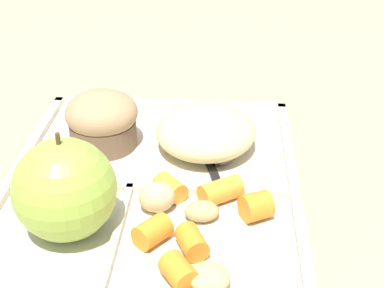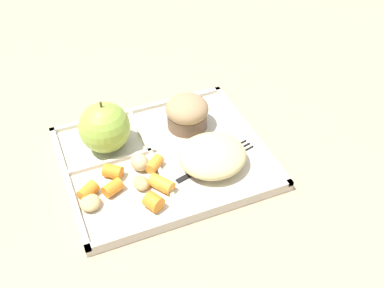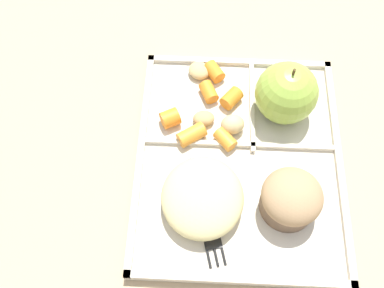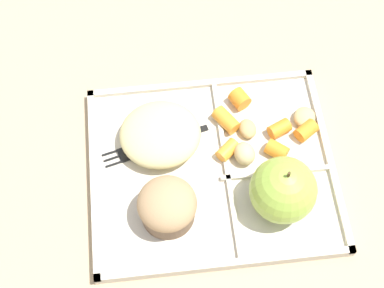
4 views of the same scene
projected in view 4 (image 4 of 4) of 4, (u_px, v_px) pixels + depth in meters
The scene contains 17 objects.
ground at pixel (212, 171), 0.78m from camera, with size 6.00×6.00×0.00m, color tan.
lunch_tray at pixel (213, 169), 0.77m from camera, with size 0.32×0.27×0.02m.
green_apple at pixel (283, 190), 0.71m from camera, with size 0.08×0.08×0.09m.
bran_muffin at pixel (167, 206), 0.71m from camera, with size 0.07×0.07×0.06m.
carrot_slice_near_corner at pixel (306, 131), 0.78m from camera, with size 0.02×0.02×0.03m, color orange.
carrot_slice_center at pixel (226, 120), 0.79m from camera, with size 0.02×0.02×0.04m, color orange.
carrot_slice_back at pixel (279, 129), 0.78m from camera, with size 0.02×0.02×0.03m, color orange.
carrot_slice_diagonal at pixel (277, 150), 0.77m from camera, with size 0.02×0.02×0.03m, color orange.
carrot_slice_large at pixel (228, 150), 0.77m from camera, with size 0.02×0.02×0.03m, color orange.
carrot_slice_edge at pixel (240, 99), 0.80m from camera, with size 0.02×0.02×0.02m, color orange.
potato_chunk_wedge at pixel (248, 129), 0.78m from camera, with size 0.03×0.02×0.02m, color tan.
potato_chunk_golden at pixel (245, 154), 0.76m from camera, with size 0.03×0.03×0.03m, color tan.
potato_chunk_browned at pixel (304, 117), 0.79m from camera, with size 0.03×0.03×0.02m, color tan.
egg_noodle_pile at pixel (160, 134), 0.77m from camera, with size 0.11×0.10×0.04m, color #D6C684.
meatball_center at pixel (174, 134), 0.77m from camera, with size 0.03×0.03×0.03m, color brown.
meatball_side at pixel (179, 124), 0.78m from camera, with size 0.03×0.03×0.03m, color brown.
plastic_fork at pixel (148, 147), 0.78m from camera, with size 0.15×0.05×0.00m.
Camera 4 is at (0.06, 0.32, 0.71)m, focal length 53.77 mm.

